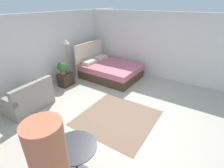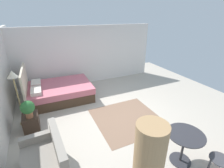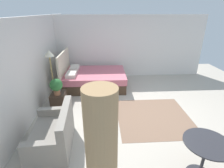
% 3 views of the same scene
% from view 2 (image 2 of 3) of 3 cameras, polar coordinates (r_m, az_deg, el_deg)
% --- Properties ---
extents(ground_plane, '(9.27, 9.17, 0.02)m').
position_cam_2_polar(ground_plane, '(5.18, 2.75, -11.48)').
color(ground_plane, '#B2A899').
extents(wall_right, '(0.12, 6.17, 2.52)m').
position_cam_2_polar(wall_right, '(7.36, -8.51, 9.99)').
color(wall_right, silver).
rests_on(wall_right, ground).
extents(area_rug, '(1.93, 1.93, 0.01)m').
position_cam_2_polar(area_rug, '(5.10, 5.40, -12.00)').
color(area_rug, '#7F604C').
rests_on(area_rug, ground).
extents(bed, '(1.74, 2.27, 1.32)m').
position_cam_2_polar(bed, '(6.33, -18.36, -2.44)').
color(bed, '#473323').
rests_on(bed, ground).
extents(couch, '(1.31, 0.83, 0.89)m').
position_cam_2_polar(couch, '(3.70, -22.20, -24.63)').
color(couch, gray).
rests_on(couch, ground).
extents(nightstand, '(0.51, 0.39, 0.46)m').
position_cam_2_polar(nightstand, '(5.05, -26.60, -11.99)').
color(nightstand, '#38281E').
rests_on(nightstand, ground).
extents(potted_plant, '(0.35, 0.35, 0.47)m').
position_cam_2_polar(potted_plant, '(4.71, -27.62, -7.54)').
color(potted_plant, '#935B3D').
rests_on(potted_plant, nightstand).
extents(vase, '(0.09, 0.09, 0.19)m').
position_cam_2_polar(vase, '(4.99, -27.20, -8.14)').
color(vase, slate).
rests_on(vase, nightstand).
extents(floor_lamp, '(0.27, 0.27, 1.62)m').
position_cam_2_polar(floor_lamp, '(4.96, -31.26, 0.60)').
color(floor_lamp, '#99844C').
rests_on(floor_lamp, ground).
extents(balcony_table, '(0.75, 0.75, 0.73)m').
position_cam_2_polar(balcony_table, '(3.86, 24.08, -18.30)').
color(balcony_table, '#2D2D33').
rests_on(balcony_table, ground).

